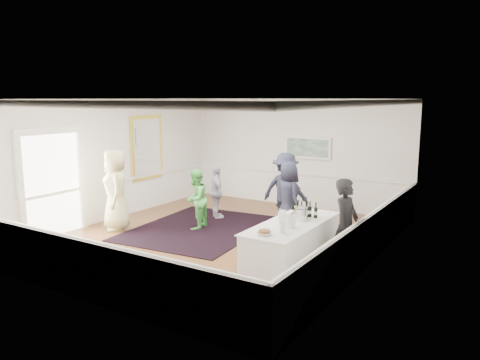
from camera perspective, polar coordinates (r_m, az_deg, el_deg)
The scene contains 23 objects.
floor at distance 11.00m, azimuth -2.40°, elevation -7.05°, with size 8.00×8.00×0.00m, color brown.
ceiling at distance 10.52m, azimuth -2.52°, elevation 9.86°, with size 7.00×8.00×0.02m, color white.
wall_left at distance 12.93m, azimuth -15.36°, elevation 2.43°, with size 0.02×8.00×3.20m, color white.
wall_right at distance 9.15m, azimuth 15.92°, elevation -0.61°, with size 0.02×8.00×3.20m, color white.
wall_back at distance 14.09m, azimuth 6.81°, elevation 3.32°, with size 7.00×0.02×3.20m, color white.
wall_front at distance 7.74m, azimuth -19.49°, elevation -2.70°, with size 7.00×0.02×3.20m, color white.
wainscoting at distance 10.86m, azimuth -2.41°, elevation -4.53°, with size 7.00×8.00×1.00m, color white, non-canonical shape.
mirror at distance 13.78m, azimuth -11.28°, elevation 3.88°, with size 0.05×1.25×1.85m.
doorway at distance 11.73m, azimuth -21.95°, elevation 0.41°, with size 0.10×1.78×2.56m.
landscape_painting at distance 13.86m, azimuth 8.23°, elevation 3.92°, with size 1.44×0.06×0.66m.
area_rug at distance 11.78m, azimuth -4.89°, elevation -5.88°, with size 2.91×3.82×0.02m, color black.
serving_table at distance 8.70m, azimuth 6.35°, elevation -8.32°, with size 0.93×2.45×0.99m.
bartender at distance 8.86m, azimuth 12.78°, elevation -5.53°, with size 0.65×0.43×1.78m, color black.
guest_tan at distance 11.84m, azimuth -14.93°, elevation -1.18°, with size 0.97×0.63×1.99m, color #C7BC7C.
guest_green at distance 11.62m, azimuth -5.43°, elevation -2.36°, with size 0.73×0.56×1.49m, color #4BBC4C.
guest_lilac at distance 12.59m, azimuth -2.86°, elevation -1.48°, with size 0.84×0.35×1.44m, color #ABA7BB.
guest_dark_a at distance 11.86m, azimuth 5.55°, elevation -1.17°, with size 1.21×0.69×1.87m, color #1E2133.
guest_dark_b at distance 11.86m, azimuth 5.75°, elevation -1.84°, with size 0.58×0.38×1.60m, color black.
guest_navy at distance 11.44m, azimuth 5.91°, elevation -2.03°, with size 0.83×0.54×1.70m, color #1E2133.
wine_bottles at distance 8.97m, azimuth 7.75°, elevation -3.48°, with size 0.50×0.26×0.31m.
juice_pitchers at distance 8.24m, azimuth 5.60°, elevation -4.90°, with size 0.40×0.68×0.24m.
ice_bucket at distance 8.74m, azimuth 7.42°, elevation -4.10°, with size 0.26×0.26×0.24m, color silver.
nut_bowl at distance 7.77m, azimuth 2.99°, elevation -6.41°, with size 0.25×0.25×0.08m.
Camera 1 is at (5.97, -8.66, 3.23)m, focal length 35.00 mm.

